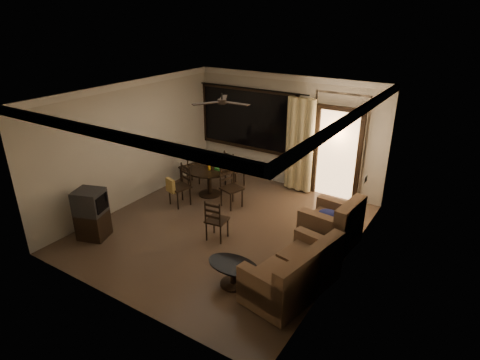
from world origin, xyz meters
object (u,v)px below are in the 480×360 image
Objects in this scene: dining_chair_west at (190,174)px; dining_chair_north at (234,176)px; tv_cabinet at (92,214)px; side_chair at (217,227)px; dining_chair_east at (231,195)px; armchair at (333,226)px; sofa at (295,274)px; dining_table at (209,174)px; coffee_table at (233,271)px; dining_chair_south at (180,193)px.

dining_chair_west is 1.00× the size of dining_chair_north.
side_chair is (2.11, 1.25, -0.25)m from tv_cabinet.
dining_chair_east is 0.92× the size of armchair.
sofa is (4.14, -2.48, 0.07)m from dining_chair_west.
dining_table is 1.05× the size of armchair.
dining_chair_north is 1.05× the size of coffee_table.
tv_cabinet is (-0.76, -2.83, -0.03)m from dining_table.
side_chair is at bearing 132.52° from dining_chair_north.
dining_chair_west is 2.82m from side_chair.
armchair is at bearing 10.01° from tv_cabinet.
dining_chair_north is 4.32m from sofa.
sofa is at bearing 21.31° from coffee_table.
dining_chair_south is at bearing -107.02° from dining_table.
tv_cabinet reaches higher than dining_chair_south.
dining_chair_south reaches higher than dining_table.
sofa reaches higher than side_chair.
dining_chair_south is 0.94× the size of tv_cabinet.
dining_chair_east reaches higher than coffee_table.
dining_chair_north is at bearing 73.25° from dining_table.
dining_chair_south reaches higher than side_chair.
sofa is 1.96× the size of coffee_table.
dining_chair_south is 3.60m from armchair.
side_chair is at bearing -49.58° from dining_table.
dining_chair_south is 3.20m from coffee_table.
armchair reaches higher than coffee_table.
dining_chair_south is at bearing 90.00° from dining_chair_north.
dining_chair_east is 1.05× the size of coffee_table.
dining_table is at bearing -57.44° from side_chair.
dining_chair_south reaches higher than coffee_table.
dining_chair_east is at bearing 39.66° from tv_cabinet.
armchair is at bearing 174.41° from dining_chair_north.
coffee_table is (1.61, -2.36, -0.02)m from dining_chair_east.
dining_chair_west is 1.15m from dining_chair_north.
dining_chair_west and dining_chair_north have the same top height.
tv_cabinet is at bearing -105.03° from dining_table.
side_chair is (1.60, -0.76, -0.05)m from dining_chair_south.
armchair is (4.14, -0.78, 0.11)m from dining_chair_west.
armchair is (4.10, 2.30, -0.12)m from tv_cabinet.
dining_chair_north is 3.37m from armchair.
dining_chair_west reaches higher than sofa.
armchair is at bearing -79.66° from dining_chair_east.
dining_table is at bearing 55.68° from tv_cabinet.
dining_table is 1.15× the size of dining_chair_west.
dining_table reaches higher than sofa.
side_chair is at bearing -140.85° from dining_chair_east.
tv_cabinet is 4.70m from armchair.
dining_table is at bearing 176.64° from armchair.
sofa is (3.34, -2.24, -0.19)m from dining_table.
armchair is at bearing 100.63° from sofa.
dining_chair_west reaches higher than dining_table.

